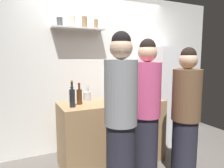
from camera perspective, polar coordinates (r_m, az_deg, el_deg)
name	(u,v)px	position (r m, az deg, el deg)	size (l,w,h in m)	color
back_wall_assembly	(97,70)	(3.57, -4.16, 3.75)	(4.80, 0.32, 2.60)	white
refrigerator	(164,95)	(3.86, 14.21, -2.99)	(0.62, 0.64, 1.70)	white
counter	(112,132)	(3.09, 0.00, -13.02)	(1.48, 0.61, 0.90)	#9E7A51
baking_pan	(135,96)	(3.24, 6.26, -3.34)	(0.34, 0.24, 0.05)	gray
utensil_holder	(87,96)	(3.02, -6.86, -3.35)	(0.11, 0.11, 0.23)	#B2B2B7
wine_bottle_green_glass	(121,94)	(2.84, 2.41, -2.74)	(0.08, 0.08, 0.32)	#19471E
wine_bottle_amber_glass	(79,96)	(2.80, -8.98, -3.33)	(0.07, 0.07, 0.29)	#472814
wine_bottle_dark_glass	(72,97)	(2.65, -10.90, -3.59)	(0.07, 0.07, 0.34)	black
water_bottle_plastic	(72,95)	(2.99, -10.97, -3.01)	(0.09, 0.09, 0.21)	silver
person_brown_jacket	(186,117)	(2.69, 19.59, -8.51)	(0.34, 0.34, 1.65)	#262633
person_grey_hoodie	(121,119)	(2.16, 2.42, -9.69)	(0.34, 0.34, 1.78)	#262633
person_pink_top	(146,112)	(2.55, 9.40, -7.70)	(0.34, 0.34, 1.74)	#262633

